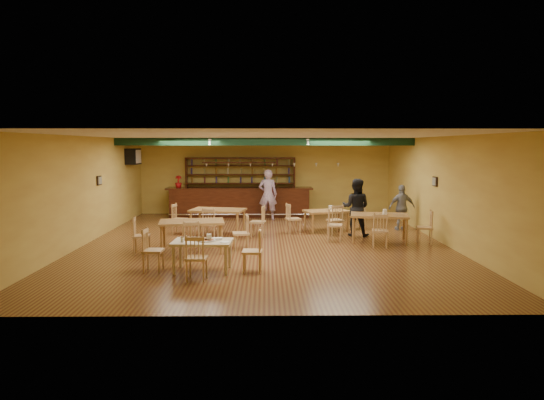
{
  "coord_description": "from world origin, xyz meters",
  "views": [
    {
      "loc": [
        0.04,
        -13.6,
        2.73
      ],
      "look_at": [
        0.21,
        0.6,
        1.15
      ],
      "focal_mm": 32.14,
      "sensor_mm": 36.0,
      "label": 1
    }
  ],
  "objects_px": {
    "dining_table_a": "(218,222)",
    "patron_right_a": "(356,207)",
    "patron_bar": "(268,195)",
    "dining_table_c": "(192,236)",
    "dining_table_d": "(379,228)",
    "dining_table_b": "(326,221)",
    "near_table": "(203,256)",
    "bar_counter": "(240,202)"
  },
  "relations": [
    {
      "from": "near_table",
      "to": "dining_table_d",
      "type": "bearing_deg",
      "value": 38.0
    },
    {
      "from": "patron_bar",
      "to": "patron_right_a",
      "type": "xyz_separation_m",
      "value": [
        2.66,
        -3.3,
        -0.06
      ]
    },
    {
      "from": "dining_table_a",
      "to": "dining_table_b",
      "type": "height_order",
      "value": "dining_table_a"
    },
    {
      "from": "dining_table_d",
      "to": "patron_right_a",
      "type": "height_order",
      "value": "patron_right_a"
    },
    {
      "from": "dining_table_a",
      "to": "dining_table_d",
      "type": "height_order",
      "value": "dining_table_a"
    },
    {
      "from": "patron_bar",
      "to": "dining_table_d",
      "type": "bearing_deg",
      "value": 130.8
    },
    {
      "from": "dining_table_c",
      "to": "patron_right_a",
      "type": "height_order",
      "value": "patron_right_a"
    },
    {
      "from": "patron_bar",
      "to": "patron_right_a",
      "type": "relative_size",
      "value": 1.07
    },
    {
      "from": "near_table",
      "to": "dining_table_a",
      "type": "bearing_deg",
      "value": 94.24
    },
    {
      "from": "dining_table_b",
      "to": "dining_table_d",
      "type": "height_order",
      "value": "dining_table_d"
    },
    {
      "from": "dining_table_a",
      "to": "near_table",
      "type": "relative_size",
      "value": 1.27
    },
    {
      "from": "bar_counter",
      "to": "dining_table_b",
      "type": "relative_size",
      "value": 4.14
    },
    {
      "from": "bar_counter",
      "to": "near_table",
      "type": "bearing_deg",
      "value": -92.52
    },
    {
      "from": "near_table",
      "to": "patron_bar",
      "type": "distance_m",
      "value": 7.67
    },
    {
      "from": "patron_bar",
      "to": "dining_table_b",
      "type": "bearing_deg",
      "value": 131.17
    },
    {
      "from": "dining_table_a",
      "to": "patron_bar",
      "type": "xyz_separation_m",
      "value": [
        1.55,
        3.14,
        0.53
      ]
    },
    {
      "from": "dining_table_c",
      "to": "near_table",
      "type": "distance_m",
      "value": 2.05
    },
    {
      "from": "dining_table_c",
      "to": "patron_bar",
      "type": "bearing_deg",
      "value": 62.21
    },
    {
      "from": "dining_table_d",
      "to": "patron_right_a",
      "type": "xyz_separation_m",
      "value": [
        -0.49,
        0.99,
        0.47
      ]
    },
    {
      "from": "patron_right_a",
      "to": "dining_table_b",
      "type": "bearing_deg",
      "value": -24.93
    },
    {
      "from": "dining_table_c",
      "to": "dining_table_a",
      "type": "bearing_deg",
      "value": 71.62
    },
    {
      "from": "bar_counter",
      "to": "dining_table_b",
      "type": "distance_m",
      "value": 4.45
    },
    {
      "from": "near_table",
      "to": "patron_right_a",
      "type": "xyz_separation_m",
      "value": [
        4.12,
        4.21,
        0.53
      ]
    },
    {
      "from": "dining_table_a",
      "to": "dining_table_c",
      "type": "relative_size",
      "value": 0.99
    },
    {
      "from": "dining_table_a",
      "to": "dining_table_b",
      "type": "xyz_separation_m",
      "value": [
        3.41,
        0.64,
        -0.06
      ]
    },
    {
      "from": "dining_table_b",
      "to": "patron_right_a",
      "type": "relative_size",
      "value": 0.78
    },
    {
      "from": "dining_table_c",
      "to": "patron_right_a",
      "type": "bearing_deg",
      "value": 17.59
    },
    {
      "from": "dining_table_d",
      "to": "patron_right_a",
      "type": "relative_size",
      "value": 0.91
    },
    {
      "from": "dining_table_d",
      "to": "dining_table_b",
      "type": "bearing_deg",
      "value": 136.74
    },
    {
      "from": "dining_table_b",
      "to": "dining_table_d",
      "type": "bearing_deg",
      "value": -71.52
    },
    {
      "from": "near_table",
      "to": "patron_right_a",
      "type": "height_order",
      "value": "patron_right_a"
    },
    {
      "from": "bar_counter",
      "to": "dining_table_c",
      "type": "xyz_separation_m",
      "value": [
        -0.89,
        -6.36,
        -0.16
      ]
    },
    {
      "from": "dining_table_c",
      "to": "bar_counter",
      "type": "bearing_deg",
      "value": 73.94
    },
    {
      "from": "dining_table_b",
      "to": "patron_bar",
      "type": "relative_size",
      "value": 0.73
    },
    {
      "from": "dining_table_a",
      "to": "near_table",
      "type": "bearing_deg",
      "value": -76.95
    },
    {
      "from": "dining_table_a",
      "to": "patron_right_a",
      "type": "relative_size",
      "value": 0.92
    },
    {
      "from": "dining_table_d",
      "to": "bar_counter",
      "type": "bearing_deg",
      "value": 140.61
    },
    {
      "from": "dining_table_b",
      "to": "patron_right_a",
      "type": "bearing_deg",
      "value": -62.35
    },
    {
      "from": "dining_table_c",
      "to": "dining_table_d",
      "type": "bearing_deg",
      "value": 5.58
    },
    {
      "from": "patron_bar",
      "to": "dining_table_c",
      "type": "bearing_deg",
      "value": 74.72
    },
    {
      "from": "patron_right_a",
      "to": "patron_bar",
      "type": "bearing_deg",
      "value": -31.02
    },
    {
      "from": "dining_table_a",
      "to": "bar_counter",
      "type": "bearing_deg",
      "value": 95.25
    }
  ]
}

